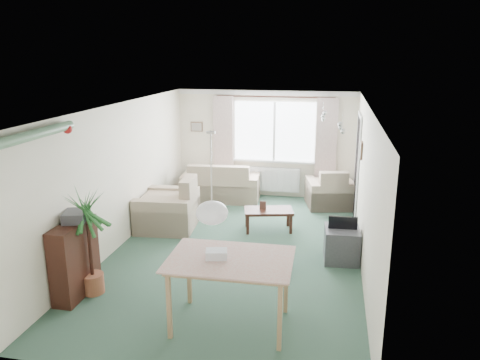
% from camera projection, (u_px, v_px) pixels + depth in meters
% --- Properties ---
extents(ground, '(6.50, 6.50, 0.00)m').
position_uv_depth(ground, '(236.00, 251.00, 7.79)').
color(ground, '#2E4D3D').
extents(window, '(1.80, 0.03, 1.30)m').
position_uv_depth(window, '(274.00, 131.00, 10.41)').
color(window, white).
extents(curtain_rod, '(2.60, 0.03, 0.03)m').
position_uv_depth(curtain_rod, '(275.00, 97.00, 10.13)').
color(curtain_rod, black).
extents(curtain_left, '(0.45, 0.08, 2.00)m').
position_uv_depth(curtain_left, '(223.00, 141.00, 10.59)').
color(curtain_left, beige).
extents(curtain_right, '(0.45, 0.08, 2.00)m').
position_uv_depth(curtain_right, '(326.00, 144.00, 10.16)').
color(curtain_right, beige).
extents(radiator, '(1.20, 0.10, 0.55)m').
position_uv_depth(radiator, '(273.00, 179.00, 10.66)').
color(radiator, white).
extents(doorway, '(0.03, 0.95, 2.00)m').
position_uv_depth(doorway, '(357.00, 168.00, 9.23)').
color(doorway, black).
extents(pendant_lamp, '(0.36, 0.36, 0.36)m').
position_uv_depth(pendant_lamp, '(212.00, 213.00, 5.19)').
color(pendant_lamp, white).
extents(tinsel_garland, '(1.60, 1.60, 0.12)m').
position_uv_depth(tinsel_garland, '(32.00, 135.00, 5.37)').
color(tinsel_garland, '#196626').
extents(bauble_cluster_a, '(0.20, 0.20, 0.20)m').
position_uv_depth(bauble_cluster_a, '(323.00, 113.00, 7.81)').
color(bauble_cluster_a, silver).
extents(bauble_cluster_b, '(0.20, 0.20, 0.20)m').
position_uv_depth(bauble_cluster_b, '(342.00, 124.00, 6.62)').
color(bauble_cluster_b, silver).
extents(wall_picture_back, '(0.28, 0.03, 0.22)m').
position_uv_depth(wall_picture_back, '(197.00, 127.00, 10.74)').
color(wall_picture_back, brown).
extents(wall_picture_right, '(0.03, 0.24, 0.30)m').
position_uv_depth(wall_picture_right, '(361.00, 150.00, 8.14)').
color(wall_picture_right, brown).
extents(sofa, '(1.77, 1.03, 0.85)m').
position_uv_depth(sofa, '(221.00, 181.00, 10.45)').
color(sofa, beige).
rests_on(sofa, ground).
extents(armchair_corner, '(1.10, 1.07, 0.84)m').
position_uv_depth(armchair_corner, '(330.00, 187.00, 9.98)').
color(armchair_corner, '#C2A793').
rests_on(armchair_corner, ground).
extents(armchair_left, '(1.12, 1.17, 0.98)m').
position_uv_depth(armchair_left, '(167.00, 203.00, 8.73)').
color(armchair_left, beige).
rests_on(armchair_left, ground).
extents(coffee_table, '(0.98, 0.68, 0.40)m').
position_uv_depth(coffee_table, '(268.00, 220.00, 8.67)').
color(coffee_table, black).
rests_on(coffee_table, ground).
extents(photo_frame, '(0.12, 0.03, 0.16)m').
position_uv_depth(photo_frame, '(263.00, 205.00, 8.61)').
color(photo_frame, '#4E3128').
rests_on(photo_frame, coffee_table).
extents(bookshelf, '(0.28, 0.84, 1.03)m').
position_uv_depth(bookshelf, '(75.00, 260.00, 6.27)').
color(bookshelf, black).
rests_on(bookshelf, ground).
extents(hifi_box, '(0.37, 0.41, 0.14)m').
position_uv_depth(hifi_box, '(75.00, 216.00, 6.20)').
color(hifi_box, '#37373C').
rests_on(hifi_box, bookshelf).
extents(houseplant, '(0.67, 0.67, 1.48)m').
position_uv_depth(houseplant, '(90.00, 243.00, 6.26)').
color(houseplant, '#224F1B').
rests_on(houseplant, ground).
extents(dining_table, '(1.38, 0.93, 0.85)m').
position_uv_depth(dining_table, '(230.00, 293.00, 5.59)').
color(dining_table, '#A26E58').
rests_on(dining_table, ground).
extents(gift_box, '(0.28, 0.23, 0.12)m').
position_uv_depth(gift_box, '(216.00, 255.00, 5.47)').
color(gift_box, white).
rests_on(gift_box, dining_table).
extents(tv_cube, '(0.57, 0.62, 0.53)m').
position_uv_depth(tv_cube, '(341.00, 245.00, 7.38)').
color(tv_cube, '#3E3D43').
rests_on(tv_cube, ground).
extents(pet_bed, '(0.55, 0.55, 0.11)m').
position_uv_depth(pet_bed, '(273.00, 263.00, 7.23)').
color(pet_bed, navy).
rests_on(pet_bed, ground).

